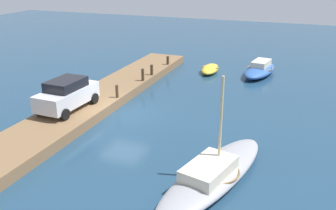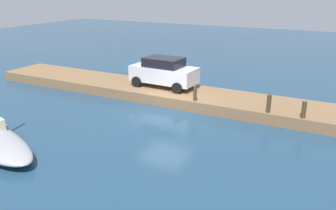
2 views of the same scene
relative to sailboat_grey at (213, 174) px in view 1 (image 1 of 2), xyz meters
name	(u,v)px [view 1 (image 1 of 2)]	position (x,y,z in m)	size (l,w,h in m)	color
ground_plane	(123,115)	(-5.30, -6.96, -0.43)	(84.00, 84.00, 0.00)	navy
dock_platform	(88,105)	(-5.30, -9.37, -0.14)	(27.12, 3.27, 0.59)	brown
sailboat_grey	(213,174)	(0.00, 0.00, 0.00)	(8.17, 3.93, 4.52)	#939399
rowboat_yellow	(210,69)	(-16.35, -4.54, -0.12)	(3.17, 1.49, 0.60)	gold
motorboat_blue	(260,69)	(-17.03, -0.56, 0.04)	(5.34, 2.72, 1.18)	#2D569E
mooring_post_west	(168,60)	(-15.46, -7.99, 0.51)	(0.22, 0.22, 0.71)	#47331E
mooring_post_mid_west	(152,70)	(-12.07, -7.99, 0.55)	(0.22, 0.22, 0.80)	#47331E
mooring_post_mid_east	(143,75)	(-10.45, -7.99, 0.60)	(0.21, 0.21, 0.89)	#47331E
mooring_post_east	(117,91)	(-6.54, -7.99, 0.57)	(0.18, 0.18, 0.83)	#47331E
parked_car	(67,94)	(-3.73, -9.70, 1.08)	(4.09, 2.11, 1.80)	silver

